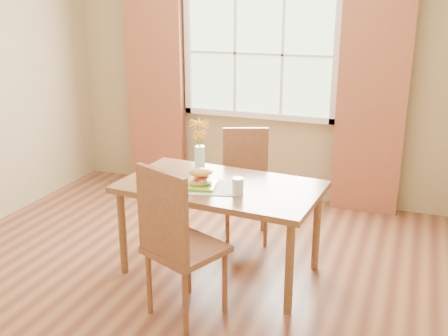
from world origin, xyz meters
name	(u,v)px	position (x,y,z in m)	size (l,w,h in m)	color
room	(180,101)	(0.00, 0.00, 1.35)	(4.24, 3.84, 2.74)	brown
window	(259,54)	(0.00, 1.87, 1.50)	(1.62, 0.06, 1.32)	#AFD4A0
curtain_left	(155,88)	(-1.15, 1.78, 1.10)	(0.65, 0.08, 2.20)	maroon
curtain_right	(372,102)	(1.15, 1.78, 1.10)	(0.65, 0.08, 2.20)	maroon
dining_table	(220,193)	(0.25, 0.13, 0.65)	(1.53, 0.93, 0.72)	brown
chair_near	(175,239)	(0.21, -0.58, 0.58)	(0.58, 0.58, 1.06)	brown
chair_far	(246,179)	(0.22, 0.83, 0.53)	(0.52, 0.52, 0.96)	brown
placemat	(206,187)	(0.18, 0.02, 0.72)	(0.45, 0.33, 0.01)	beige
plate	(200,186)	(0.13, 0.01, 0.73)	(0.24, 0.24, 0.01)	#80C631
croissant_sandwich	(201,177)	(0.15, 0.00, 0.80)	(0.21, 0.19, 0.13)	#F4BB53
water_glass	(238,187)	(0.44, -0.02, 0.78)	(0.08, 0.08, 0.12)	silver
flower_vase	(200,140)	(-0.02, 0.37, 0.97)	(0.17, 0.17, 0.42)	silver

